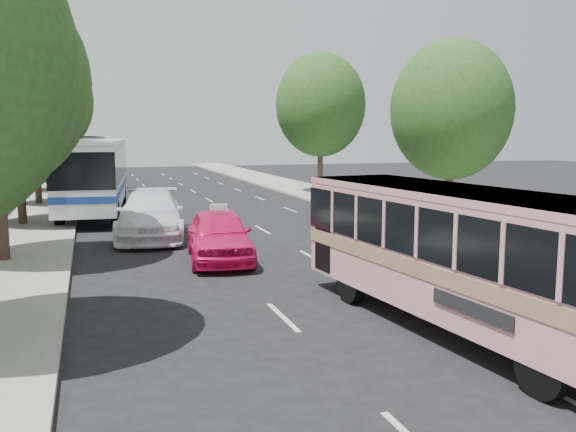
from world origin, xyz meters
name	(u,v)px	position (x,y,z in m)	size (l,w,h in m)	color
ground	(329,289)	(0.00, 0.00, 0.00)	(120.00, 120.00, 0.00)	black
sidewalk_left	(38,209)	(-8.50, 20.00, 0.07)	(4.00, 90.00, 0.15)	#9E998E
sidewalk_right	(336,198)	(8.50, 20.00, 0.06)	(4.00, 90.00, 0.12)	#9E998E
low_wall	(0,194)	(-10.30, 20.00, 0.90)	(0.30, 90.00, 1.50)	#9E998E
tree_left_c	(16,83)	(-8.62, 13.94, 6.12)	(6.00, 6.00, 9.35)	#38281E
tree_left_d	(35,104)	(-8.52, 21.94, 5.63)	(5.52, 5.52, 8.60)	#38281E
tree_left_e	(46,97)	(-8.42, 29.94, 6.43)	(6.30, 6.30, 9.82)	#38281E
tree_left_f	(50,108)	(-8.62, 37.94, 6.00)	(5.88, 5.88, 9.16)	#38281E
tree_right_near	(454,105)	(8.78, 7.94, 5.20)	(5.10, 5.10, 7.95)	#38281E
tree_right_far	(322,101)	(9.08, 23.94, 6.12)	(6.00, 6.00, 9.35)	#38281E
pink_bus	(462,244)	(1.30, -4.00, 1.82)	(3.32, 9.38, 2.93)	pink
pink_taxi	(219,235)	(-2.00, 4.43, 0.82)	(1.93, 4.81, 1.64)	#EC1463
white_pickup	(151,215)	(-3.67, 9.42, 0.89)	(2.49, 6.12, 1.78)	white
tour_coach_front	(94,170)	(-5.61, 17.52, 2.23)	(3.79, 12.57, 3.70)	silver
tour_coach_rear	(83,155)	(-6.27, 38.40, 2.26)	(3.30, 12.66, 3.75)	silver
taxi_roof_sign	(219,207)	(-2.00, 4.43, 1.73)	(0.55, 0.18, 0.18)	silver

